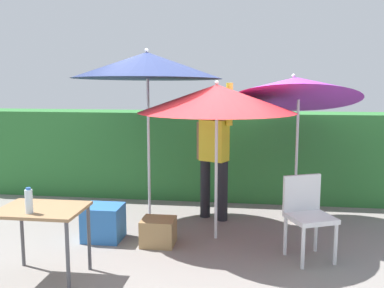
{
  "coord_description": "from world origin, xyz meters",
  "views": [
    {
      "loc": [
        0.76,
        -5.27,
        1.93
      ],
      "look_at": [
        0.0,
        0.3,
        1.1
      ],
      "focal_mm": 41.31,
      "sensor_mm": 36.0,
      "label": 1
    }
  ],
  "objects_px": {
    "bottle_water": "(29,201)",
    "chair_plastic": "(307,212)",
    "person_vendor": "(214,152)",
    "umbrella_rainbow": "(217,99)",
    "folding_table": "(42,217)",
    "umbrella_orange": "(296,88)",
    "umbrella_yellow": "(147,66)",
    "cooler_box": "(103,223)",
    "crate_cardboard": "(158,232)"
  },
  "relations": [
    {
      "from": "umbrella_orange",
      "to": "umbrella_yellow",
      "type": "bearing_deg",
      "value": -171.66
    },
    {
      "from": "umbrella_rainbow",
      "to": "bottle_water",
      "type": "xyz_separation_m",
      "value": [
        -1.59,
        -1.5,
        -0.88
      ]
    },
    {
      "from": "umbrella_yellow",
      "to": "folding_table",
      "type": "xyz_separation_m",
      "value": [
        -0.63,
        -1.77,
        -1.47
      ]
    },
    {
      "from": "chair_plastic",
      "to": "folding_table",
      "type": "height_order",
      "value": "chair_plastic"
    },
    {
      "from": "umbrella_rainbow",
      "to": "folding_table",
      "type": "distance_m",
      "value": 2.31
    },
    {
      "from": "umbrella_yellow",
      "to": "folding_table",
      "type": "height_order",
      "value": "umbrella_yellow"
    },
    {
      "from": "crate_cardboard",
      "to": "bottle_water",
      "type": "height_order",
      "value": "bottle_water"
    },
    {
      "from": "umbrella_orange",
      "to": "umbrella_rainbow",
      "type": "bearing_deg",
      "value": -143.55
    },
    {
      "from": "umbrella_rainbow",
      "to": "folding_table",
      "type": "bearing_deg",
      "value": -139.52
    },
    {
      "from": "crate_cardboard",
      "to": "umbrella_orange",
      "type": "bearing_deg",
      "value": 32.13
    },
    {
      "from": "person_vendor",
      "to": "bottle_water",
      "type": "distance_m",
      "value": 2.72
    },
    {
      "from": "umbrella_rainbow",
      "to": "folding_table",
      "type": "xyz_separation_m",
      "value": [
        -1.56,
        -1.33,
        -1.07
      ]
    },
    {
      "from": "umbrella_rainbow",
      "to": "bottle_water",
      "type": "bearing_deg",
      "value": -136.65
    },
    {
      "from": "cooler_box",
      "to": "folding_table",
      "type": "bearing_deg",
      "value": -100.96
    },
    {
      "from": "umbrella_rainbow",
      "to": "cooler_box",
      "type": "xyz_separation_m",
      "value": [
        -1.34,
        -0.22,
        -1.49
      ]
    },
    {
      "from": "umbrella_yellow",
      "to": "crate_cardboard",
      "type": "relative_size",
      "value": 6.03
    },
    {
      "from": "umbrella_yellow",
      "to": "bottle_water",
      "type": "relative_size",
      "value": 9.65
    },
    {
      "from": "umbrella_orange",
      "to": "cooler_box",
      "type": "bearing_deg",
      "value": -157.91
    },
    {
      "from": "umbrella_orange",
      "to": "person_vendor",
      "type": "xyz_separation_m",
      "value": [
        -1.06,
        0.05,
        -0.87
      ]
    },
    {
      "from": "person_vendor",
      "to": "crate_cardboard",
      "type": "distance_m",
      "value": 1.44
    },
    {
      "from": "cooler_box",
      "to": "folding_table",
      "type": "height_order",
      "value": "folding_table"
    },
    {
      "from": "umbrella_rainbow",
      "to": "crate_cardboard",
      "type": "relative_size",
      "value": 4.98
    },
    {
      "from": "cooler_box",
      "to": "bottle_water",
      "type": "xyz_separation_m",
      "value": [
        -0.25,
        -1.28,
        0.62
      ]
    },
    {
      "from": "umbrella_orange",
      "to": "umbrella_yellow",
      "type": "distance_m",
      "value": 1.94
    },
    {
      "from": "umbrella_orange",
      "to": "folding_table",
      "type": "distance_m",
      "value": 3.46
    },
    {
      "from": "umbrella_yellow",
      "to": "umbrella_orange",
      "type": "bearing_deg",
      "value": 8.34
    },
    {
      "from": "umbrella_rainbow",
      "to": "umbrella_orange",
      "type": "relative_size",
      "value": 0.88
    },
    {
      "from": "umbrella_orange",
      "to": "bottle_water",
      "type": "bearing_deg",
      "value": -139.11
    },
    {
      "from": "umbrella_yellow",
      "to": "chair_plastic",
      "type": "xyz_separation_m",
      "value": [
        1.96,
        -0.88,
        -1.59
      ]
    },
    {
      "from": "umbrella_orange",
      "to": "cooler_box",
      "type": "xyz_separation_m",
      "value": [
        -2.31,
        -0.94,
        -1.6
      ]
    },
    {
      "from": "umbrella_orange",
      "to": "folding_table",
      "type": "relative_size",
      "value": 2.7
    },
    {
      "from": "folding_table",
      "to": "bottle_water",
      "type": "distance_m",
      "value": 0.26
    },
    {
      "from": "person_vendor",
      "to": "crate_cardboard",
      "type": "relative_size",
      "value": 4.89
    },
    {
      "from": "bottle_water",
      "to": "chair_plastic",
      "type": "bearing_deg",
      "value": 22.06
    },
    {
      "from": "cooler_box",
      "to": "bottle_water",
      "type": "relative_size",
      "value": 1.89
    },
    {
      "from": "person_vendor",
      "to": "cooler_box",
      "type": "xyz_separation_m",
      "value": [
        -1.25,
        -0.99,
        -0.72
      ]
    },
    {
      "from": "umbrella_rainbow",
      "to": "crate_cardboard",
      "type": "height_order",
      "value": "umbrella_rainbow"
    },
    {
      "from": "bottle_water",
      "to": "crate_cardboard",
      "type": "bearing_deg",
      "value": 51.92
    },
    {
      "from": "umbrella_orange",
      "to": "person_vendor",
      "type": "distance_m",
      "value": 1.38
    },
    {
      "from": "person_vendor",
      "to": "chair_plastic",
      "type": "distance_m",
      "value": 1.7
    },
    {
      "from": "cooler_box",
      "to": "umbrella_yellow",
      "type": "bearing_deg",
      "value": 58.07
    },
    {
      "from": "umbrella_yellow",
      "to": "chair_plastic",
      "type": "distance_m",
      "value": 2.67
    },
    {
      "from": "chair_plastic",
      "to": "crate_cardboard",
      "type": "height_order",
      "value": "chair_plastic"
    },
    {
      "from": "umbrella_rainbow",
      "to": "cooler_box",
      "type": "relative_size",
      "value": 4.22
    },
    {
      "from": "person_vendor",
      "to": "bottle_water",
      "type": "height_order",
      "value": "person_vendor"
    },
    {
      "from": "person_vendor",
      "to": "folding_table",
      "type": "distance_m",
      "value": 2.58
    },
    {
      "from": "umbrella_yellow",
      "to": "bottle_water",
      "type": "bearing_deg",
      "value": -108.72
    },
    {
      "from": "umbrella_rainbow",
      "to": "person_vendor",
      "type": "distance_m",
      "value": 1.09
    },
    {
      "from": "person_vendor",
      "to": "folding_table",
      "type": "xyz_separation_m",
      "value": [
        -1.47,
        -2.1,
        -0.31
      ]
    },
    {
      "from": "cooler_box",
      "to": "bottle_water",
      "type": "distance_m",
      "value": 1.44
    }
  ]
}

